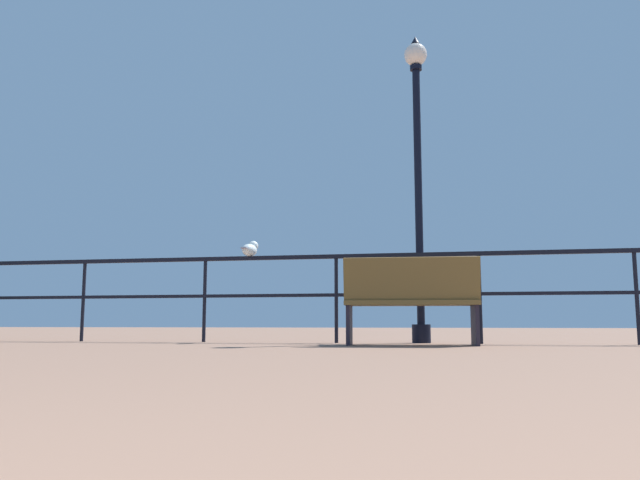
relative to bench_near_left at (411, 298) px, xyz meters
The scene contains 4 objects.
pier_railing 0.76m from the bench_near_left, 97.35° to the left, with size 21.90×0.05×1.06m.
bench_near_left is the anchor object (origin of this frame).
lamppost_center 1.98m from the bench_near_left, 85.73° to the left, with size 0.29×0.29×3.86m.
seagull_on_rail 2.26m from the bench_near_left, 160.23° to the left, with size 0.19×0.44×0.21m.
Camera 1 is at (0.44, 1.09, 0.25)m, focal length 35.26 mm.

